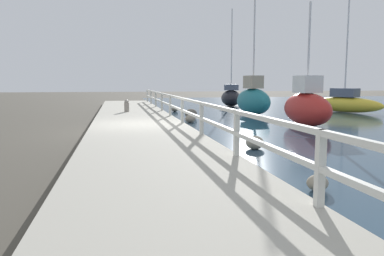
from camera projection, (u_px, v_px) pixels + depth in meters
ground_plane at (139, 131)px, 13.77m from camera, size 120.00×120.00×0.00m
dock_walkway at (139, 128)px, 13.75m from camera, size 3.44×36.00×0.28m
railing at (182, 106)px, 13.97m from camera, size 0.10×32.50×0.96m
boulder_water_edge at (255, 143)px, 10.06m from camera, size 0.49×0.44×0.37m
boulder_mid_strip at (317, 183)px, 6.21m from camera, size 0.36×0.32×0.27m
boulder_near_dock at (191, 113)px, 18.88m from camera, size 0.63×0.56×0.47m
boulder_upstream at (190, 119)px, 16.80m from camera, size 0.47×0.42×0.35m
boulder_downstream at (175, 109)px, 23.08m from camera, size 0.41×0.37×0.31m
mooring_bollard at (127, 106)px, 19.39m from camera, size 0.25×0.25×0.63m
sailboat_red at (307, 107)px, 15.39m from camera, size 1.29×3.24×4.99m
sailboat_teal at (253, 99)px, 20.66m from camera, size 1.61×3.26×6.51m
sailboat_black at (231, 97)px, 28.25m from camera, size 2.22×3.36×7.18m
sailboat_yellow at (344, 103)px, 22.51m from camera, size 2.93×4.85×7.25m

